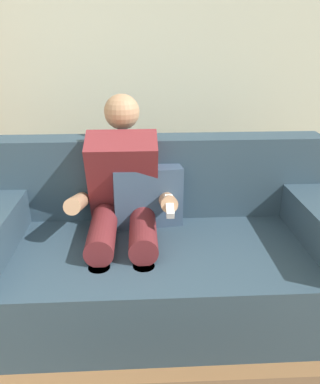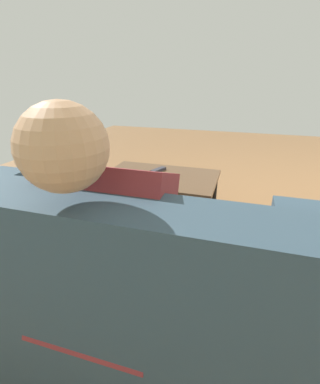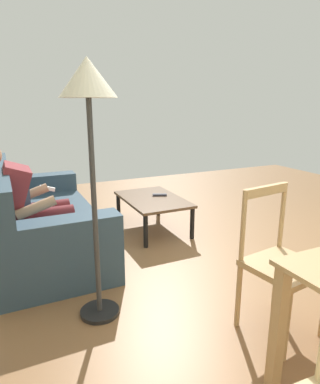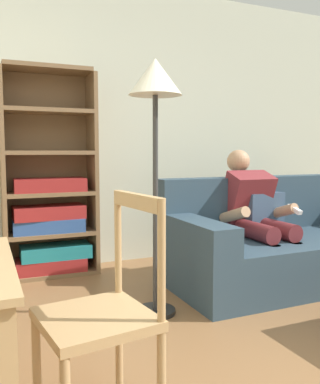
{
  "view_description": "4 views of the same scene",
  "coord_description": "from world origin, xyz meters",
  "px_view_note": "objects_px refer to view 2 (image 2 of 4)",
  "views": [
    {
      "loc": [
        1.21,
        -0.18,
        1.46
      ],
      "look_at": [
        1.3,
        1.64,
        0.7
      ],
      "focal_mm": 35.44,
      "sensor_mm": 36.0,
      "label": 1
    },
    {
      "loc": [
        0.7,
        2.59,
        1.19
      ],
      "look_at": [
        1.38,
        0.42,
        0.23
      ],
      "focal_mm": 25.7,
      "sensor_mm": 36.0,
      "label": 2
    },
    {
      "loc": [
        -2.11,
        1.95,
        1.48
      ],
      "look_at": [
        -0.14,
        1.03,
        0.9
      ],
      "focal_mm": 31.46,
      "sensor_mm": 36.0,
      "label": 3
    },
    {
      "loc": [
        -1.08,
        -1.13,
        1.13
      ],
      "look_at": [
        -0.14,
        1.03,
        0.9
      ],
      "focal_mm": 38.45,
      "sensor_mm": 36.0,
      "label": 4
    }
  ],
  "objects_px": {
    "coffee_table": "(160,181)",
    "tv_remote": "(158,170)",
    "couch": "(93,282)",
    "person_lounging": "(123,250)"
  },
  "relations": [
    {
      "from": "coffee_table",
      "to": "tv_remote",
      "type": "distance_m",
      "value": 0.14
    },
    {
      "from": "couch",
      "to": "person_lounging",
      "type": "distance_m",
      "value": 0.35
    },
    {
      "from": "person_lounging",
      "to": "coffee_table",
      "type": "height_order",
      "value": "person_lounging"
    },
    {
      "from": "couch",
      "to": "person_lounging",
      "type": "height_order",
      "value": "person_lounging"
    },
    {
      "from": "coffee_table",
      "to": "couch",
      "type": "bearing_deg",
      "value": 93.64
    },
    {
      "from": "coffee_table",
      "to": "tv_remote",
      "type": "bearing_deg",
      "value": -65.72
    },
    {
      "from": "coffee_table",
      "to": "tv_remote",
      "type": "xyz_separation_m",
      "value": [
        0.05,
        -0.12,
        0.06
      ]
    },
    {
      "from": "coffee_table",
      "to": "tv_remote",
      "type": "height_order",
      "value": "tv_remote"
    },
    {
      "from": "person_lounging",
      "to": "coffee_table",
      "type": "bearing_deg",
      "value": -78.39
    },
    {
      "from": "couch",
      "to": "coffee_table",
      "type": "bearing_deg",
      "value": -86.36
    }
  ]
}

